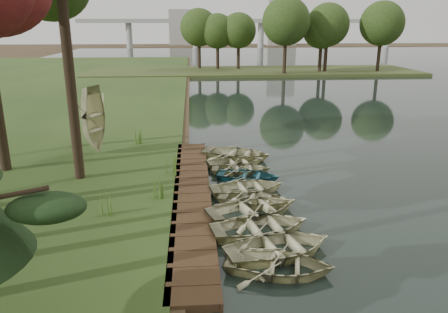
{
  "coord_description": "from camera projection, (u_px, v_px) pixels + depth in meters",
  "views": [
    {
      "loc": [
        -1.51,
        -17.81,
        7.38
      ],
      "look_at": [
        -0.06,
        1.87,
        1.33
      ],
      "focal_mm": 35.0,
      "sensor_mm": 36.0,
      "label": 1
    }
  ],
  "objects": [
    {
      "name": "boardwalk",
      "position": [
        192.0,
        196.0,
        19.1
      ],
      "size": [
        1.6,
        16.0,
        0.3
      ],
      "primitive_type": "cube",
      "color": "#392616",
      "rests_on": "ground"
    },
    {
      "name": "building_b",
      "position": [
        181.0,
        27.0,
        155.41
      ],
      "size": [
        8.0,
        8.0,
        12.0
      ],
      "primitive_type": "cube",
      "color": "#A5A5A0",
      "rests_on": "ground"
    },
    {
      "name": "rowboat_7",
      "position": [
        241.0,
        167.0,
        22.14
      ],
      "size": [
        3.18,
        2.4,
        0.62
      ],
      "primitive_type": "imported",
      "rotation": [
        0.0,
        0.0,
        1.48
      ],
      "color": "#B5B383",
      "rests_on": "water"
    },
    {
      "name": "rowboat_3",
      "position": [
        254.0,
        207.0,
        17.19
      ],
      "size": [
        4.5,
        3.82,
        0.79
      ],
      "primitive_type": "imported",
      "rotation": [
        0.0,
        0.0,
        1.9
      ],
      "color": "#B5B383",
      "rests_on": "water"
    },
    {
      "name": "building_a",
      "position": [
        281.0,
        18.0,
        152.22
      ],
      "size": [
        10.0,
        8.0,
        18.0
      ],
      "primitive_type": "cube",
      "color": "#A5A5A0",
      "rests_on": "ground"
    },
    {
      "name": "far_trees",
      "position": [
        232.0,
        30.0,
        65.38
      ],
      "size": [
        45.6,
        5.6,
        8.8
      ],
      "color": "black",
      "rests_on": "peninsula"
    },
    {
      "name": "rowboat_1",
      "position": [
        280.0,
        245.0,
        14.27
      ],
      "size": [
        4.26,
        3.52,
        0.76
      ],
      "primitive_type": "imported",
      "rotation": [
        0.0,
        0.0,
        1.84
      ],
      "color": "#B5B383",
      "rests_on": "water"
    },
    {
      "name": "ground",
      "position": [
        228.0,
        198.0,
        19.25
      ],
      "size": [
        300.0,
        300.0,
        0.0
      ],
      "primitive_type": "plane",
      "color": "#3D2F1D"
    },
    {
      "name": "reeds_3",
      "position": [
        138.0,
        136.0,
        26.62
      ],
      "size": [
        0.6,
        0.6,
        0.91
      ],
      "primitive_type": "cone",
      "color": "#3F661E",
      "rests_on": "bank"
    },
    {
      "name": "rowboat_2",
      "position": [
        261.0,
        224.0,
        15.72
      ],
      "size": [
        4.1,
        3.28,
        0.76
      ],
      "primitive_type": "imported",
      "rotation": [
        0.0,
        0.0,
        1.77
      ],
      "color": "#B5B383",
      "rests_on": "water"
    },
    {
      "name": "reeds_1",
      "position": [
        105.0,
        203.0,
        16.59
      ],
      "size": [
        0.6,
        0.6,
        1.04
      ],
      "primitive_type": "cone",
      "color": "#3F661E",
      "rests_on": "bank"
    },
    {
      "name": "rowboat_6",
      "position": [
        248.0,
        174.0,
        21.13
      ],
      "size": [
        3.54,
        2.94,
        0.63
      ],
      "primitive_type": "imported",
      "rotation": [
        0.0,
        0.0,
        1.29
      ],
      "color": "#286671",
      "rests_on": "water"
    },
    {
      "name": "reeds_2",
      "position": [
        171.0,
        164.0,
        21.27
      ],
      "size": [
        0.6,
        0.6,
        1.04
      ],
      "primitive_type": "cone",
      "color": "#3F661E",
      "rests_on": "bank"
    },
    {
      "name": "rowboat_4",
      "position": [
        256.0,
        197.0,
        18.28
      ],
      "size": [
        3.75,
        3.18,
        0.66
      ],
      "primitive_type": "imported",
      "rotation": [
        0.0,
        0.0,
        1.25
      ],
      "color": "#B5B383",
      "rests_on": "water"
    },
    {
      "name": "bridge",
      "position": [
        236.0,
        24.0,
        132.47
      ],
      "size": [
        95.9,
        4.0,
        8.6
      ],
      "color": "#A5A5A0",
      "rests_on": "ground"
    },
    {
      "name": "reeds_0",
      "position": [
        158.0,
        187.0,
        18.34
      ],
      "size": [
        0.6,
        0.6,
        0.95
      ],
      "primitive_type": "cone",
      "color": "#3F661E",
      "rests_on": "bank"
    },
    {
      "name": "rowboat_0",
      "position": [
        279.0,
        262.0,
        13.29
      ],
      "size": [
        3.83,
        3.12,
        0.69
      ],
      "primitive_type": "imported",
      "rotation": [
        0.0,
        0.0,
        1.33
      ],
      "color": "#B5B383",
      "rests_on": "water"
    },
    {
      "name": "rowboat_8",
      "position": [
        236.0,
        160.0,
        23.28
      ],
      "size": [
        3.5,
        2.81,
        0.65
      ],
      "primitive_type": "imported",
      "rotation": [
        0.0,
        0.0,
        1.77
      ],
      "color": "#B5B383",
      "rests_on": "water"
    },
    {
      "name": "rowboat_5",
      "position": [
        247.0,
        186.0,
        19.54
      ],
      "size": [
        3.74,
        2.95,
        0.7
      ],
      "primitive_type": "imported",
      "rotation": [
        0.0,
        0.0,
        1.74
      ],
      "color": "#B5B383",
      "rests_on": "water"
    },
    {
      "name": "stored_rowboat",
      "position": [
        97.0,
        147.0,
        24.64
      ],
      "size": [
        4.6,
        4.01,
        0.79
      ],
      "primitive_type": "imported",
      "rotation": [
        3.14,
        0.0,
        1.17
      ],
      "color": "#B5B383",
      "rests_on": "bank"
    },
    {
      "name": "peninsula",
      "position": [
        253.0,
        71.0,
        67.43
      ],
      "size": [
        50.0,
        14.0,
        0.45
      ],
      "primitive_type": "cube",
      "color": "#3A451F",
      "rests_on": "ground"
    },
    {
      "name": "rowboat_9",
      "position": [
        236.0,
        152.0,
        24.51
      ],
      "size": [
        4.63,
        4.02,
        0.8
      ],
      "primitive_type": "imported",
      "rotation": [
        0.0,
        0.0,
        1.19
      ],
      "color": "#B5B383",
      "rests_on": "water"
    }
  ]
}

